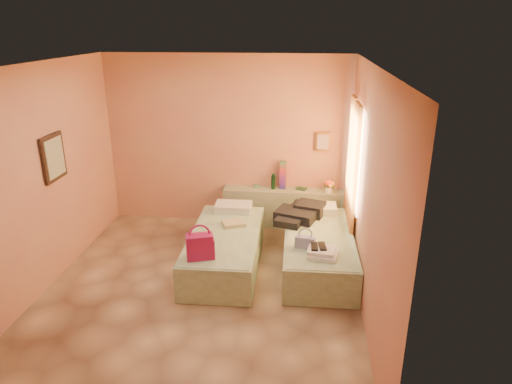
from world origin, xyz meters
TOP-DOWN VIEW (x-y plane):
  - ground at (0.00, 0.00)m, footprint 4.50×4.50m
  - room_walls at (0.21, 0.57)m, footprint 4.02×4.51m
  - headboard_ledge at (0.98, 2.10)m, footprint 2.05×0.30m
  - bed_left at (0.20, 0.68)m, footprint 0.94×2.02m
  - bed_right at (1.50, 0.77)m, footprint 0.94×2.02m
  - water_bottle at (0.77, 2.12)m, footprint 0.08×0.08m
  - rainbow_box at (0.92, 2.18)m, footprint 0.11×0.11m
  - small_dish at (0.48, 2.18)m, footprint 0.12×0.12m
  - green_book at (1.23, 2.14)m, footprint 0.19×0.16m
  - flower_vase at (1.67, 2.04)m, footprint 0.19×0.19m
  - magenta_handbag at (0.02, -0.05)m, footprint 0.38×0.29m
  - khaki_garment at (0.28, 0.96)m, footprint 0.38×0.35m
  - clothes_pile at (1.22, 1.25)m, footprint 0.73×0.73m
  - blue_handbag at (1.31, 0.35)m, footprint 0.27×0.16m
  - towel_stack at (1.53, 0.13)m, footprint 0.40×0.36m
  - sandal_pair at (1.47, 0.18)m, footprint 0.17×0.22m

SIDE VIEW (x-z plane):
  - ground at x=0.00m, z-range 0.00..0.00m
  - bed_left at x=0.20m, z-range 0.00..0.50m
  - bed_right at x=1.50m, z-range 0.00..0.50m
  - headboard_ledge at x=0.98m, z-range 0.00..0.65m
  - khaki_garment at x=0.28m, z-range 0.50..0.55m
  - towel_stack at x=1.53m, z-range 0.50..0.60m
  - blue_handbag at x=1.31m, z-range 0.50..0.66m
  - clothes_pile at x=1.22m, z-range 0.50..0.68m
  - sandal_pair at x=1.47m, z-range 0.60..0.62m
  - magenta_handbag at x=0.02m, z-range 0.50..0.82m
  - green_book at x=1.23m, z-range 0.65..0.68m
  - small_dish at x=0.48m, z-range 0.65..0.68m
  - flower_vase at x=1.67m, z-range 0.65..0.90m
  - water_bottle at x=0.77m, z-range 0.65..0.90m
  - rainbow_box at x=0.92m, z-range 0.65..1.11m
  - room_walls at x=0.21m, z-range 0.38..3.19m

